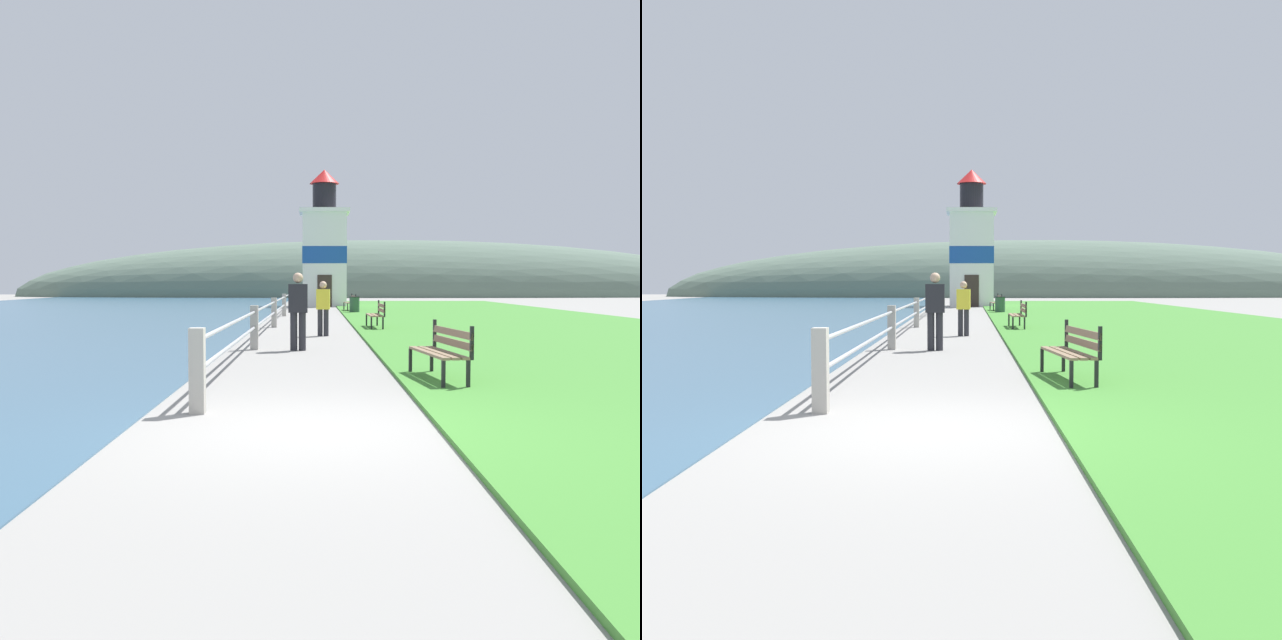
# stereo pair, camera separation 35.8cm
# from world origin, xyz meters

# --- Properties ---
(ground_plane) EXTENTS (160.00, 160.00, 0.00)m
(ground_plane) POSITION_xyz_m (0.00, 0.00, 0.00)
(ground_plane) COLOR gray
(grass_verge) EXTENTS (12.00, 58.32, 0.06)m
(grass_verge) POSITION_xyz_m (7.41, 19.44, 0.03)
(grass_verge) COLOR #428433
(grass_verge) RESTS_ON ground_plane
(seawall_railing) EXTENTS (0.18, 32.23, 1.03)m
(seawall_railing) POSITION_xyz_m (-1.31, 17.02, 0.62)
(seawall_railing) COLOR #A8A399
(seawall_railing) RESTS_ON ground_plane
(park_bench_near) EXTENTS (0.71, 1.92, 0.94)m
(park_bench_near) POSITION_xyz_m (2.09, 3.60, 0.54)
(park_bench_near) COLOR #846B51
(park_bench_near) RESTS_ON ground_plane
(park_bench_midway) EXTENTS (0.49, 2.00, 0.94)m
(park_bench_midway) POSITION_xyz_m (2.16, 16.11, 0.54)
(park_bench_midway) COLOR #846B51
(park_bench_midway) RESTS_ON ground_plane
(park_bench_far) EXTENTS (0.60, 1.67, 0.94)m
(park_bench_far) POSITION_xyz_m (1.99, 30.06, 0.54)
(park_bench_far) COLOR #846B51
(park_bench_far) RESTS_ON ground_plane
(lighthouse) EXTENTS (3.16, 3.16, 8.71)m
(lighthouse) POSITION_xyz_m (0.70, 38.27, 3.63)
(lighthouse) COLOR white
(lighthouse) RESTS_ON ground_plane
(person_strolling) EXTENTS (0.44, 0.24, 1.78)m
(person_strolling) POSITION_xyz_m (-0.29, 8.78, 0.97)
(person_strolling) COLOR #28282D
(person_strolling) RESTS_ON ground_plane
(person_by_railing) EXTENTS (0.41, 0.25, 1.59)m
(person_by_railing) POSITION_xyz_m (0.33, 13.12, 0.86)
(person_by_railing) COLOR #28282D
(person_by_railing) RESTS_ON ground_plane
(trash_bin) EXTENTS (0.54, 0.54, 0.84)m
(trash_bin) POSITION_xyz_m (2.07, 28.03, 0.42)
(trash_bin) COLOR #2D5138
(trash_bin) RESTS_ON ground_plane
(distant_hillside) EXTENTS (80.00, 16.00, 12.00)m
(distant_hillside) POSITION_xyz_m (8.00, 68.88, 0.00)
(distant_hillside) COLOR #566B5B
(distant_hillside) RESTS_ON ground_plane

